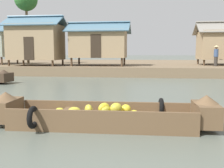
# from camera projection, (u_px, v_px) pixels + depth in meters

# --- Properties ---
(ground_plane) EXTENTS (300.00, 300.00, 0.00)m
(ground_plane) POSITION_uv_depth(u_px,v_px,m) (140.00, 96.00, 11.00)
(ground_plane) COLOR #596056
(riverbank_strip) EXTENTS (160.00, 20.00, 0.72)m
(riverbank_strip) POSITION_uv_depth(u_px,v_px,m) (144.00, 66.00, 28.47)
(riverbank_strip) COLOR #756047
(riverbank_strip) RESTS_ON ground
(banana_boat) EXTENTS (5.52, 1.94, 0.83)m
(banana_boat) POSITION_uv_depth(u_px,v_px,m) (102.00, 115.00, 6.41)
(banana_boat) COLOR brown
(banana_boat) RESTS_ON ground
(stilt_house_mid_left) EXTENTS (4.74, 3.40, 4.10)m
(stilt_house_mid_left) POSITION_uv_depth(u_px,v_px,m) (36.00, 42.00, 21.57)
(stilt_house_mid_left) COLOR #4C3826
(stilt_house_mid_left) RESTS_ON riverbank_strip
(stilt_house_mid_right) EXTENTS (5.11, 3.25, 3.58)m
(stilt_house_mid_right) POSITION_uv_depth(u_px,v_px,m) (99.00, 43.00, 21.37)
(stilt_house_mid_right) COLOR #4C3826
(stilt_house_mid_right) RESTS_ON riverbank_strip
(palm_tree_near) EXTENTS (2.15, 2.15, 7.16)m
(palm_tree_near) POSITION_uv_depth(u_px,v_px,m) (26.00, 0.00, 24.67)
(palm_tree_near) COLOR brown
(palm_tree_near) RESTS_ON riverbank_strip
(vendor_person) EXTENTS (0.44, 0.44, 1.66)m
(vendor_person) POSITION_uv_depth(u_px,v_px,m) (216.00, 55.00, 20.60)
(vendor_person) COLOR #332D28
(vendor_person) RESTS_ON riverbank_strip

